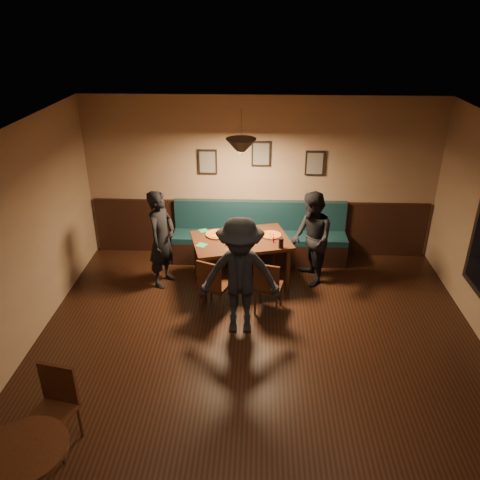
{
  "coord_description": "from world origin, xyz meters",
  "views": [
    {
      "loc": [
        -0.02,
        -4.38,
        4.08
      ],
      "look_at": [
        -0.29,
        2.02,
        0.95
      ],
      "focal_mm": 36.09,
      "sensor_mm": 36.0,
      "label": 1
    }
  ],
  "objects_px": {
    "dining_table": "(241,262)",
    "soda_glass": "(281,243)",
    "diner_right": "(311,239)",
    "chair_near_right": "(269,285)",
    "diner_front": "(240,277)",
    "tabasco_bottle": "(274,239)",
    "booth_bench": "(260,234)",
    "diner_left": "(162,239)",
    "chair_near_left": "(215,284)",
    "cafe_table": "(32,480)",
    "cafe_chair_far": "(52,413)"
  },
  "relations": [
    {
      "from": "chair_near_left",
      "to": "diner_left",
      "type": "relative_size",
      "value": 0.55
    },
    {
      "from": "dining_table",
      "to": "diner_left",
      "type": "bearing_deg",
      "value": 166.8
    },
    {
      "from": "dining_table",
      "to": "soda_glass",
      "type": "height_order",
      "value": "soda_glass"
    },
    {
      "from": "chair_near_left",
      "to": "diner_right",
      "type": "distance_m",
      "value": 1.72
    },
    {
      "from": "booth_bench",
      "to": "diner_right",
      "type": "xyz_separation_m",
      "value": [
        0.81,
        -0.73,
        0.27
      ]
    },
    {
      "from": "diner_right",
      "to": "diner_front",
      "type": "height_order",
      "value": "diner_front"
    },
    {
      "from": "cafe_table",
      "to": "chair_near_right",
      "type": "bearing_deg",
      "value": 57.4
    },
    {
      "from": "booth_bench",
      "to": "chair_near_left",
      "type": "bearing_deg",
      "value": -111.76
    },
    {
      "from": "cafe_table",
      "to": "cafe_chair_far",
      "type": "relative_size",
      "value": 0.85
    },
    {
      "from": "soda_glass",
      "to": "tabasco_bottle",
      "type": "xyz_separation_m",
      "value": [
        -0.11,
        0.17,
        -0.03
      ]
    },
    {
      "from": "chair_near_right",
      "to": "diner_right",
      "type": "height_order",
      "value": "diner_right"
    },
    {
      "from": "dining_table",
      "to": "diner_left",
      "type": "relative_size",
      "value": 0.94
    },
    {
      "from": "diner_left",
      "to": "tabasco_bottle",
      "type": "height_order",
      "value": "diner_left"
    },
    {
      "from": "diner_left",
      "to": "diner_right",
      "type": "bearing_deg",
      "value": -66.76
    },
    {
      "from": "chair_near_right",
      "to": "tabasco_bottle",
      "type": "relative_size",
      "value": 7.69
    },
    {
      "from": "cafe_table",
      "to": "diner_right",
      "type": "bearing_deg",
      "value": 56.12
    },
    {
      "from": "diner_front",
      "to": "cafe_chair_far",
      "type": "bearing_deg",
      "value": -131.72
    },
    {
      "from": "chair_near_left",
      "to": "diner_front",
      "type": "height_order",
      "value": "diner_front"
    },
    {
      "from": "diner_left",
      "to": "booth_bench",
      "type": "bearing_deg",
      "value": -40.68
    },
    {
      "from": "chair_near_right",
      "to": "tabasco_bottle",
      "type": "xyz_separation_m",
      "value": [
        0.07,
        0.65,
        0.43
      ]
    },
    {
      "from": "dining_table",
      "to": "cafe_table",
      "type": "relative_size",
      "value": 1.93
    },
    {
      "from": "diner_right",
      "to": "cafe_table",
      "type": "bearing_deg",
      "value": -47.1
    },
    {
      "from": "booth_bench",
      "to": "diner_front",
      "type": "height_order",
      "value": "diner_front"
    },
    {
      "from": "tabasco_bottle",
      "to": "diner_front",
      "type": "bearing_deg",
      "value": -112.24
    },
    {
      "from": "chair_near_left",
      "to": "cafe_chair_far",
      "type": "bearing_deg",
      "value": -95.37
    },
    {
      "from": "dining_table",
      "to": "cafe_chair_far",
      "type": "bearing_deg",
      "value": -132.74
    },
    {
      "from": "diner_right",
      "to": "cafe_table",
      "type": "relative_size",
      "value": 2.0
    },
    {
      "from": "diner_left",
      "to": "diner_front",
      "type": "xyz_separation_m",
      "value": [
        1.28,
        -1.2,
        0.05
      ]
    },
    {
      "from": "booth_bench",
      "to": "diner_left",
      "type": "distance_m",
      "value": 1.78
    },
    {
      "from": "diner_front",
      "to": "soda_glass",
      "type": "height_order",
      "value": "diner_front"
    },
    {
      "from": "dining_table",
      "to": "tabasco_bottle",
      "type": "height_order",
      "value": "tabasco_bottle"
    },
    {
      "from": "diner_front",
      "to": "soda_glass",
      "type": "distance_m",
      "value": 1.12
    },
    {
      "from": "booth_bench",
      "to": "diner_front",
      "type": "xyz_separation_m",
      "value": [
        -0.25,
        -2.07,
        0.34
      ]
    },
    {
      "from": "diner_left",
      "to": "cafe_chair_far",
      "type": "height_order",
      "value": "diner_left"
    },
    {
      "from": "soda_glass",
      "to": "cafe_chair_far",
      "type": "xyz_separation_m",
      "value": [
        -2.35,
        -3.03,
        -0.42
      ]
    },
    {
      "from": "diner_right",
      "to": "tabasco_bottle",
      "type": "distance_m",
      "value": 0.64
    },
    {
      "from": "booth_bench",
      "to": "soda_glass",
      "type": "relative_size",
      "value": 18.61
    },
    {
      "from": "dining_table",
      "to": "tabasco_bottle",
      "type": "distance_m",
      "value": 0.68
    },
    {
      "from": "tabasco_bottle",
      "to": "cafe_chair_far",
      "type": "xyz_separation_m",
      "value": [
        -2.24,
        -3.21,
        -0.4
      ]
    },
    {
      "from": "dining_table",
      "to": "cafe_table",
      "type": "distance_m",
      "value": 4.32
    },
    {
      "from": "dining_table",
      "to": "chair_near_left",
      "type": "distance_m",
      "value": 0.84
    },
    {
      "from": "diner_right",
      "to": "soda_glass",
      "type": "relative_size",
      "value": 9.5
    },
    {
      "from": "cafe_table",
      "to": "cafe_chair_far",
      "type": "distance_m",
      "value": 0.7
    },
    {
      "from": "diner_left",
      "to": "cafe_table",
      "type": "height_order",
      "value": "diner_left"
    },
    {
      "from": "diner_left",
      "to": "diner_right",
      "type": "relative_size",
      "value": 1.03
    },
    {
      "from": "booth_bench",
      "to": "diner_left",
      "type": "bearing_deg",
      "value": -150.47
    },
    {
      "from": "booth_bench",
      "to": "chair_near_right",
      "type": "xyz_separation_m",
      "value": [
        0.14,
        -1.57,
        -0.08
      ]
    },
    {
      "from": "diner_right",
      "to": "tabasco_bottle",
      "type": "xyz_separation_m",
      "value": [
        -0.6,
        -0.2,
        0.08
      ]
    },
    {
      "from": "diner_right",
      "to": "dining_table",
      "type": "bearing_deg",
      "value": -97.94
    },
    {
      "from": "chair_near_right",
      "to": "diner_front",
      "type": "relative_size",
      "value": 0.5
    }
  ]
}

